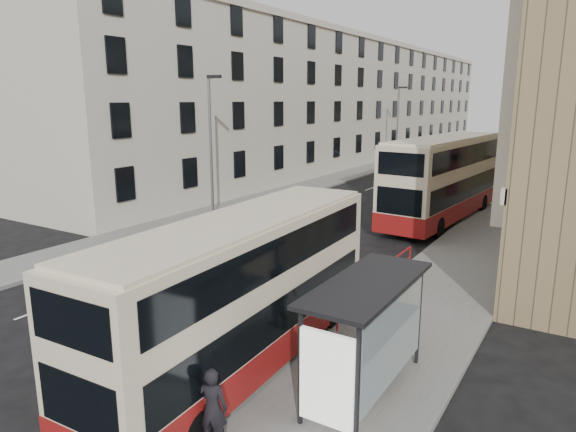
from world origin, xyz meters
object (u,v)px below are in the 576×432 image
Objects in this scene: car_silver at (444,149)px; car_dark at (469,141)px; pedestrian_far at (381,315)px; car_red at (539,147)px; bus_shelter at (366,319)px; pedestrian_mid at (377,320)px; white_van at (395,163)px; double_decker_rear at (443,179)px; pedestrian_near at (212,408)px; street_lamp_far at (398,121)px; double_decker_front at (243,293)px; street_lamp_near at (211,140)px.

car_silver is 0.95× the size of car_dark.
car_red is (-2.67, 61.60, -0.31)m from pedestrian_far.
car_dark is at bearing 100.91° from bus_shelter.
pedestrian_mid is 0.33× the size of white_van.
pedestrian_near is (1.72, -22.48, -1.46)m from double_decker_rear.
car_red is (-3.32, 64.25, -1.37)m from bus_shelter.
street_lamp_far is 28.15m from car_dark.
pedestrian_far is at bearing -70.53° from street_lamp_far.
double_decker_front is 2.09× the size of car_dark.
pedestrian_far is 38.34m from white_van.
street_lamp_near is at bearing -14.82° from pedestrian_far.
double_decker_front is 5.48× the size of pedestrian_far.
white_van is at bearing -50.43° from pedestrian_far.
street_lamp_far is 1.47× the size of white_van.
car_red is at bearing -67.60° from pedestrian_far.
street_lamp_near is 1.64× the size of car_dark.
street_lamp_near is 17.46m from pedestrian_far.
street_lamp_near is 30.00m from street_lamp_far.
pedestrian_near is at bearing -118.10° from pedestrian_mid.
white_van is at bearing 121.74° from double_decker_rear.
street_lamp_far is at bearing -50.62° from pedestrian_far.
pedestrian_mid reaches higher than car_silver.
pedestrian_far is (1.24, 5.68, 0.09)m from pedestrian_near.
street_lamp_far is 1.64× the size of car_dark.
white_van is at bearing -71.91° from car_silver.
street_lamp_far is 0.66× the size of double_decker_rear.
pedestrian_mid is 0.30m from pedestrian_far.
car_red is at bearing 50.36° from white_van.
bus_shelter is 2.37× the size of pedestrian_mid.
bus_shelter is 2.67m from pedestrian_mid.
pedestrian_far is at bearing 42.37° from double_decker_front.
street_lamp_near is 4.46× the size of pedestrian_mid.
double_decker_front is at bearing -93.05° from white_van.
bus_shelter is at bearing -97.96° from car_dark.
car_red is (-2.67, 61.90, -0.28)m from pedestrian_mid.
street_lamp_near is 4.31× the size of pedestrian_far.
car_silver is at bearing -56.69° from pedestrian_far.
double_decker_rear is at bearing -60.08° from pedestrian_far.
pedestrian_mid is 69.12m from car_dark.
double_decker_rear is at bearing -97.81° from car_dark.
bus_shelter is 0.92× the size of car_silver.
bus_shelter is at bearing -141.01° from pedestrian_near.
double_decker_rear is 2.24× the size of white_van.
car_dark is (-10.20, 70.26, -1.25)m from double_decker_front.
street_lamp_far is 42.30m from pedestrian_far.
double_decker_rear is 6.80× the size of pedestrian_mid.
pedestrian_far is 0.34× the size of white_van.
pedestrian_mid is (14.05, -10.04, -3.59)m from street_lamp_near.
car_dark is at bearing 72.21° from white_van.
pedestrian_near is (-1.89, -3.02, -1.15)m from bus_shelter.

